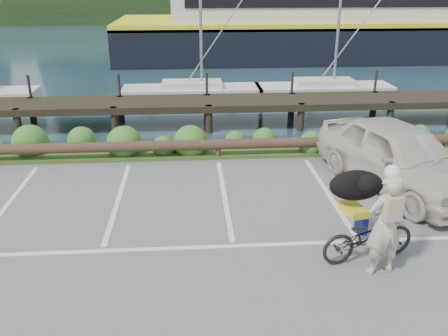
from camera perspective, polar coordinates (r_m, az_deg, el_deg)
The scene contains 8 objects.
ground at distance 10.02m, azimuth 0.90°, elevation -8.20°, with size 72.00×72.00×0.00m, color #5C5C5E.
harbor_backdrop at distance 87.25m, azimuth -3.59°, elevation 18.53°, with size 170.00×160.00×30.00m.
vegetation_strip at distance 14.81m, azimuth -0.89°, elevation 2.27°, with size 34.00×1.60×0.10m, color #3D5B21.
log_rail at distance 14.18m, azimuth -0.72°, elevation 1.13°, with size 32.00×0.30×0.60m, color #443021, non-canonical shape.
bicycle at distance 9.43m, azimuth 16.97°, elevation -7.88°, with size 0.65×1.87×0.98m, color black.
cyclist at distance 8.89m, azimuth 18.79°, elevation -6.48°, with size 0.71×0.47×1.94m, color beige.
dog at distance 9.53m, azimuth 15.61°, elevation -2.02°, with size 1.06×0.52×0.61m, color black.
parked_car at distance 12.73m, azimuth 20.27°, elevation 1.36°, with size 2.01×5.00×1.70m, color beige.
Camera 1 is at (-0.79, -8.63, 5.02)m, focal length 38.00 mm.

